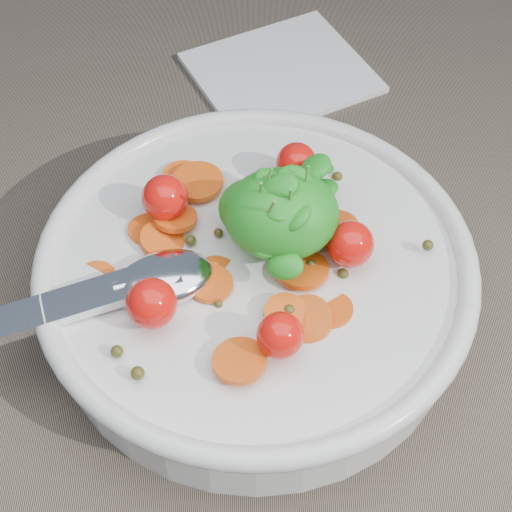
{
  "coord_description": "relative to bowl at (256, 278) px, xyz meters",
  "views": [
    {
      "loc": [
        -0.03,
        -0.31,
        0.45
      ],
      "look_at": [
        -0.03,
        -0.0,
        0.06
      ],
      "focal_mm": 55.0,
      "sensor_mm": 36.0,
      "label": 1
    }
  ],
  "objects": [
    {
      "name": "ground",
      "position": [
        0.03,
        0.0,
        -0.03
      ],
      "size": [
        6.0,
        6.0,
        0.0
      ],
      "primitive_type": "plane",
      "color": "#796856",
      "rests_on": "ground"
    },
    {
      "name": "bowl",
      "position": [
        0.0,
        0.0,
        0.0
      ],
      "size": [
        0.31,
        0.29,
        0.12
      ],
      "color": "white",
      "rests_on": "ground"
    },
    {
      "name": "napkin",
      "position": [
        0.02,
        0.25,
        -0.03
      ],
      "size": [
        0.19,
        0.18,
        0.01
      ],
      "primitive_type": "cube",
      "rotation": [
        0.0,
        0.0,
        0.47
      ],
      "color": "white",
      "rests_on": "ground"
    }
  ]
}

